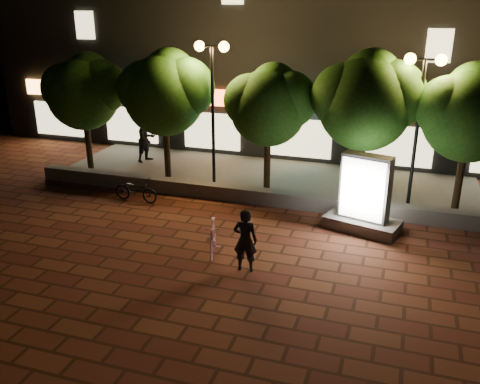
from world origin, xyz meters
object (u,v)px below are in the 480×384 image
at_px(tree_far_left, 85,89).
at_px(street_lamp_left, 212,77).
at_px(tree_right, 368,98).
at_px(ad_kiosk, 364,200).
at_px(scooter_pink, 213,237).
at_px(tree_far_right, 472,110).
at_px(street_lamp_right, 422,92).
at_px(scooter_parked, 136,190).
at_px(pedestrian, 147,139).
at_px(tree_mid, 270,103).
at_px(rider, 245,240).
at_px(tree_left, 166,90).

height_order(tree_far_left, street_lamp_left, street_lamp_left).
height_order(tree_far_left, tree_right, tree_right).
bearing_deg(ad_kiosk, scooter_pink, -142.93).
bearing_deg(tree_far_right, ad_kiosk, -137.77).
relative_size(street_lamp_right, scooter_parked, 3.05).
bearing_deg(pedestrian, tree_mid, -87.00).
distance_m(tree_mid, tree_far_right, 6.50).
bearing_deg(tree_mid, rider, -80.60).
height_order(tree_left, tree_mid, tree_left).
distance_m(scooter_pink, rider, 1.36).
distance_m(tree_right, ad_kiosk, 3.69).
bearing_deg(ad_kiosk, street_lamp_right, 60.83).
bearing_deg(pedestrian, tree_far_left, 150.46).
relative_size(tree_far_right, street_lamp_right, 0.96).
xyz_separation_m(tree_left, scooter_parked, (-0.05, -2.62, -3.02)).
relative_size(ad_kiosk, pedestrian, 1.27).
height_order(tree_left, pedestrian, tree_left).
xyz_separation_m(tree_left, street_lamp_left, (1.95, -0.26, 0.58)).
bearing_deg(rider, street_lamp_left, -66.41).
relative_size(tree_left, tree_right, 0.97).
distance_m(street_lamp_left, scooter_pink, 6.57).
xyz_separation_m(ad_kiosk, rider, (-2.64, -3.49, -0.10)).
relative_size(rider, scooter_parked, 1.05).
bearing_deg(street_lamp_right, tree_far_right, 9.61).
distance_m(scooter_parked, pedestrian, 4.57).
bearing_deg(rider, scooter_parked, -38.51).
bearing_deg(street_lamp_left, tree_left, 172.30).
distance_m(tree_left, rider, 8.29).
height_order(scooter_pink, pedestrian, pedestrian).
bearing_deg(street_lamp_left, scooter_parked, -130.24).
bearing_deg(ad_kiosk, rider, -127.12).
height_order(tree_far_left, tree_left, tree_left).
xyz_separation_m(scooter_pink, pedestrian, (-5.65, 7.01, 0.55)).
xyz_separation_m(tree_far_right, street_lamp_right, (-1.55, -0.26, 0.53)).
relative_size(tree_mid, street_lamp_right, 0.90).
xyz_separation_m(tree_left, scooter_pink, (3.87, -5.44, -2.97)).
bearing_deg(street_lamp_left, tree_mid, 7.31).
distance_m(tree_far_left, street_lamp_right, 12.47).
bearing_deg(tree_far_right, tree_right, 180.00).
relative_size(tree_left, scooter_pink, 3.11).
xyz_separation_m(street_lamp_left, rider, (3.06, -5.82, -3.17)).
height_order(tree_left, scooter_pink, tree_left).
xyz_separation_m(tree_right, street_lamp_left, (-5.36, -0.26, 0.46)).
bearing_deg(street_lamp_left, rider, -62.27).
relative_size(tree_far_left, tree_far_right, 0.97).
height_order(tree_far_right, pedestrian, tree_far_right).
relative_size(scooter_pink, pedestrian, 0.83).
bearing_deg(street_lamp_right, street_lamp_left, 180.00).
relative_size(street_lamp_left, rider, 3.03).
bearing_deg(tree_right, street_lamp_left, -177.19).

